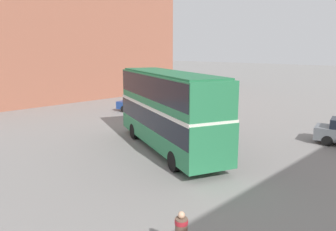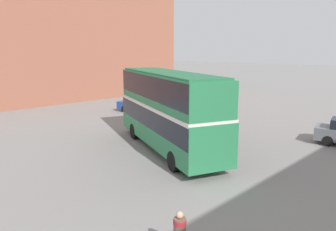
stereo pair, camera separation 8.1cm
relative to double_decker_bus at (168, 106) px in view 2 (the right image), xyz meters
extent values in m
plane|color=gray|center=(1.94, -0.64, -2.71)|extent=(240.00, 240.00, 0.00)
cube|color=#935642|center=(-25.21, 7.01, 5.39)|extent=(9.99, 29.62, 16.20)
cube|color=#287A4C|center=(0.00, 0.00, -1.15)|extent=(10.94, 6.53, 2.23)
cube|color=#287A4C|center=(0.00, 0.00, 0.94)|extent=(10.76, 6.40, 1.95)
cube|color=black|center=(0.00, 0.00, -0.64)|extent=(10.86, 6.52, 1.10)
cube|color=black|center=(0.00, 0.00, 1.17)|extent=(10.63, 6.36, 1.32)
cube|color=silver|center=(0.00, 0.00, 0.00)|extent=(10.85, 6.51, 0.20)
cube|color=#226841|center=(0.00, 0.00, 1.96)|extent=(10.25, 6.04, 0.10)
cylinder|color=black|center=(3.63, -0.25, -2.19)|extent=(1.08, 0.68, 1.04)
cylinder|color=black|center=(2.74, -2.40, -2.19)|extent=(1.08, 0.68, 1.04)
cylinder|color=black|center=(-2.54, 2.31, -2.19)|extent=(1.08, 0.68, 1.04)
cylinder|color=black|center=(-3.43, 0.17, -2.19)|extent=(1.08, 0.68, 1.04)
cylinder|color=brown|center=(7.77, -7.45, -1.67)|extent=(0.50, 0.50, 0.59)
cylinder|color=#B2232D|center=(7.77, -7.45, -1.48)|extent=(0.54, 0.54, 0.13)
sphere|color=#D8A884|center=(7.77, -7.45, -1.27)|extent=(0.20, 0.20, 0.20)
cylinder|color=black|center=(6.34, 9.17, -2.38)|extent=(0.70, 0.37, 0.67)
cylinder|color=black|center=(6.71, 7.60, -2.38)|extent=(0.70, 0.37, 0.67)
cube|color=navy|center=(-10.38, 6.87, -2.08)|extent=(4.95, 2.96, 0.72)
cube|color=black|center=(-10.56, 6.82, -1.50)|extent=(2.75, 2.21, 0.45)
cylinder|color=black|center=(-9.20, 8.04, -2.40)|extent=(0.66, 0.37, 0.63)
cylinder|color=black|center=(-8.78, 6.45, -2.40)|extent=(0.66, 0.37, 0.63)
cylinder|color=black|center=(-11.98, 7.29, -2.40)|extent=(0.66, 0.37, 0.63)
cylinder|color=black|center=(-11.56, 5.70, -2.40)|extent=(0.66, 0.37, 0.63)
camera|label=1|loc=(13.40, -13.79, 3.30)|focal=35.00mm
camera|label=2|loc=(13.46, -13.74, 3.30)|focal=35.00mm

